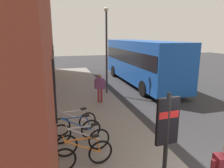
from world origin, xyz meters
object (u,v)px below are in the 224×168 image
object	(u,v)px
bicycle_nearest_sign	(76,131)
street_lamp	(107,44)
bicycle_by_door	(75,123)
bicycle_mid_rack	(83,142)
pedestrian_crossing_street	(100,85)
bicycle_far_end	(83,155)
city_bus	(140,59)
transit_info_sign	(167,128)

from	to	relation	value
bicycle_nearest_sign	street_lamp	xyz separation A→B (m)	(5.80, -2.56, 2.72)
bicycle_by_door	bicycle_mid_rack	bearing A→B (deg)	-175.38
bicycle_mid_rack	pedestrian_crossing_street	distance (m)	5.08
bicycle_by_door	pedestrian_crossing_street	distance (m)	3.79
bicycle_far_end	city_bus	bearing A→B (deg)	-31.17
bicycle_nearest_sign	transit_info_sign	xyz separation A→B (m)	(-2.87, -1.75, 1.21)
transit_info_sign	bicycle_mid_rack	bearing A→B (deg)	38.09
bicycle_nearest_sign	street_lamp	size ratio (longest dim) A/B	0.34
bicycle_nearest_sign	bicycle_far_end	bearing A→B (deg)	-179.53
city_bus	street_lamp	bearing A→B (deg)	125.11
street_lamp	transit_info_sign	bearing A→B (deg)	174.70
bicycle_mid_rack	city_bus	world-z (taller)	city_bus
bicycle_by_door	street_lamp	size ratio (longest dim) A/B	0.33
bicycle_mid_rack	city_bus	size ratio (longest dim) A/B	0.17
bicycle_far_end	street_lamp	world-z (taller)	street_lamp
bicycle_mid_rack	pedestrian_crossing_street	world-z (taller)	pedestrian_crossing_street
transit_info_sign	bicycle_far_end	bearing A→B (deg)	52.55
city_bus	street_lamp	size ratio (longest dim) A/B	2.00
bicycle_far_end	bicycle_nearest_sign	world-z (taller)	same
bicycle_mid_rack	city_bus	distance (m)	10.70
bicycle_mid_rack	bicycle_by_door	size ratio (longest dim) A/B	1.02
bicycle_mid_rack	bicycle_by_door	xyz separation A→B (m)	(1.46, 0.12, 0.00)
bicycle_nearest_sign	pedestrian_crossing_street	distance (m)	4.38
bicycle_mid_rack	transit_info_sign	bearing A→B (deg)	-141.91
bicycle_by_door	street_lamp	xyz separation A→B (m)	(5.15, -2.55, 2.72)
bicycle_mid_rack	street_lamp	bearing A→B (deg)	-20.19
bicycle_by_door	pedestrian_crossing_street	size ratio (longest dim) A/B	1.09
bicycle_mid_rack	street_lamp	size ratio (longest dim) A/B	0.34
bicycle_far_end	transit_info_sign	distance (m)	2.50
bicycle_far_end	bicycle_mid_rack	xyz separation A→B (m)	(0.74, -0.12, 0.00)
bicycle_mid_rack	transit_info_sign	xyz separation A→B (m)	(-2.07, -1.62, 1.21)
bicycle_far_end	bicycle_by_door	size ratio (longest dim) A/B	1.02
bicycle_far_end	bicycle_nearest_sign	distance (m)	1.54
bicycle_far_end	bicycle_nearest_sign	size ratio (longest dim) A/B	1.00
bicycle_mid_rack	pedestrian_crossing_street	xyz separation A→B (m)	(4.80, -1.58, 0.58)
bicycle_far_end	pedestrian_crossing_street	distance (m)	5.82
bicycle_by_door	transit_info_sign	world-z (taller)	transit_info_sign
bicycle_mid_rack	bicycle_by_door	world-z (taller)	same
pedestrian_crossing_street	city_bus	bearing A→B (deg)	-45.13
city_bus	pedestrian_crossing_street	xyz separation A→B (m)	(-4.13, 4.15, -0.83)
city_bus	street_lamp	distance (m)	4.24
bicycle_by_door	street_lamp	distance (m)	6.35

